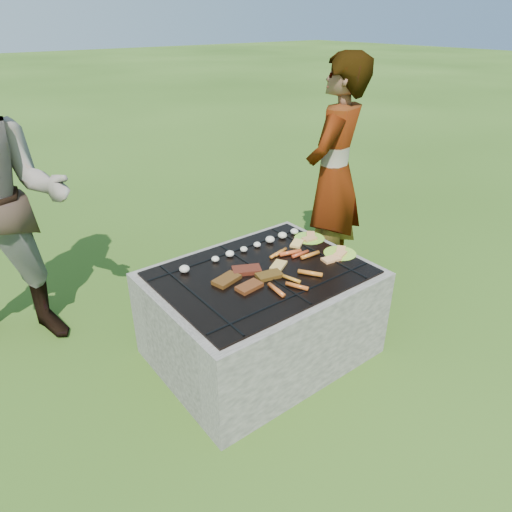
{
  "coord_description": "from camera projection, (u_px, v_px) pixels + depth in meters",
  "views": [
    {
      "loc": [
        -1.49,
        -1.88,
        1.99
      ],
      "look_at": [
        0.0,
        0.05,
        0.7
      ],
      "focal_mm": 32.0,
      "sensor_mm": 36.0,
      "label": 1
    }
  ],
  "objects": [
    {
      "name": "bread_on_grate",
      "position": [
        301.0,
        256.0,
        2.92
      ],
      "size": [
        0.46,
        0.4,
        0.02
      ],
      "color": "tan",
      "rests_on": "fire_pit"
    },
    {
      "name": "pork_slabs",
      "position": [
        246.0,
        277.0,
        2.68
      ],
      "size": [
        0.41,
        0.29,
        0.03
      ],
      "color": "brown",
      "rests_on": "fire_pit"
    },
    {
      "name": "mushrooms",
      "position": [
        250.0,
        247.0,
        3.02
      ],
      "size": [
        0.95,
        0.06,
        0.04
      ],
      "color": "beige",
      "rests_on": "fire_pit"
    },
    {
      "name": "plate_near",
      "position": [
        340.0,
        253.0,
        2.98
      ],
      "size": [
        0.26,
        0.26,
        0.03
      ],
      "color": "#BFEC38",
      "rests_on": "fire_pit"
    },
    {
      "name": "sausages",
      "position": [
        294.0,
        266.0,
        2.8
      ],
      "size": [
        0.53,
        0.47,
        0.03
      ],
      "color": "orange",
      "rests_on": "fire_pit"
    },
    {
      "name": "plate_far",
      "position": [
        310.0,
        238.0,
        3.18
      ],
      "size": [
        0.27,
        0.27,
        0.03
      ],
      "color": "#ABC82F",
      "rests_on": "fire_pit"
    },
    {
      "name": "lawn",
      "position": [
        261.0,
        351.0,
        3.05
      ],
      "size": [
        60.0,
        60.0,
        0.0
      ],
      "primitive_type": "plane",
      "color": "#294A12",
      "rests_on": "ground"
    },
    {
      "name": "fire_pit",
      "position": [
        261.0,
        317.0,
        2.92
      ],
      "size": [
        1.3,
        1.0,
        0.62
      ],
      "color": "#A59E92",
      "rests_on": "ground"
    },
    {
      "name": "cook",
      "position": [
        334.0,
        176.0,
        3.52
      ],
      "size": [
        0.76,
        0.64,
        1.78
      ],
      "primitive_type": "imported",
      "rotation": [
        0.0,
        0.0,
        3.54
      ],
      "color": "gray",
      "rests_on": "ground"
    }
  ]
}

